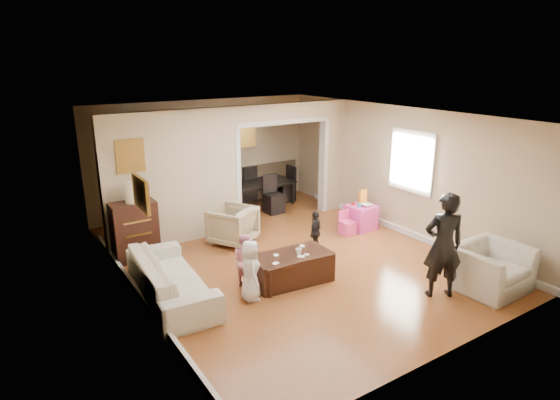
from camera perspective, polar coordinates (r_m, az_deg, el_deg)
floor at (r=8.60m, az=0.73°, el=-7.03°), size 7.00×7.00×0.00m
partition_left at (r=9.12m, az=-12.84°, el=2.61°), size 2.75×0.18×2.60m
partition_right at (r=10.99m, az=6.34°, el=5.39°), size 0.55×0.18×2.60m
partition_header at (r=10.01m, az=0.32°, el=10.86°), size 2.22×0.18×0.35m
window_pane at (r=9.57m, az=15.93°, el=4.60°), size 0.03×0.95×1.10m
framed_art_partition at (r=8.66m, az=-17.97°, el=5.19°), size 0.45×0.03×0.55m
framed_art_sofa_wall at (r=6.38m, az=-16.76°, el=0.75°), size 0.03×0.55×0.40m
framed_art_alcove at (r=11.50m, az=-4.21°, el=8.00°), size 0.45×0.03×0.55m
sofa at (r=7.31m, az=-13.29°, el=-9.26°), size 1.03×2.30×0.66m
armchair_back at (r=9.15m, az=-5.87°, el=-3.11°), size 1.09×1.10×0.74m
armchair_front at (r=8.05m, az=24.45°, el=-7.64°), size 1.11×0.98×0.71m
dresser at (r=8.74m, az=-17.44°, el=-3.66°), size 0.78×0.44×1.07m
table_lamp at (r=8.52m, az=-17.86°, el=0.85°), size 0.22×0.22×0.36m
potted_plant at (r=8.58m, az=-16.57°, el=0.91°), size 0.28×0.24×0.31m
coffee_table at (r=7.63m, az=1.43°, el=-8.35°), size 1.34×0.77×0.48m
coffee_cup at (r=7.52m, az=2.30°, el=-6.33°), size 0.11×0.11×0.09m
play_table at (r=10.04m, az=9.90°, el=-2.08°), size 0.57×0.57×0.52m
cereal_box at (r=10.06m, az=10.14°, el=0.42°), size 0.20×0.08×0.30m
cyan_cup at (r=9.84m, az=9.75°, el=-0.61°), size 0.08×0.08×0.08m
toy_block at (r=9.95m, az=9.01°, el=-0.46°), size 0.10×0.09×0.05m
play_bowl at (r=9.90m, az=10.66°, el=-0.64°), size 0.23×0.23×0.05m
dining_table at (r=11.42m, az=-2.50°, el=0.73°), size 1.70×0.97×0.59m
adult_person at (r=7.38m, az=19.46°, el=-5.28°), size 0.72×0.63×1.66m
child_kneel_a at (r=7.01m, az=-3.67°, el=-8.67°), size 0.42×0.53×0.95m
child_kneel_b at (r=7.44m, az=-4.36°, el=-7.36°), size 0.43×0.49×0.88m
child_toddler at (r=8.69m, az=4.39°, el=-3.92°), size 0.51×0.43×0.81m
craft_papers at (r=7.50m, az=1.52°, el=-6.77°), size 0.87×0.47×0.00m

